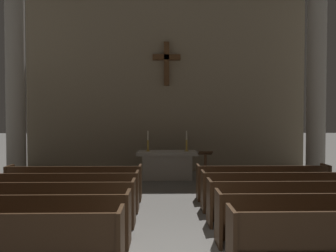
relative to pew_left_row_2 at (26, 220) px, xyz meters
The scene contains 15 objects.
pew_left_row_2 is the anchor object (origin of this frame).
pew_left_row_3 1.00m from the pew_left_row_2, 90.00° to the left, with size 3.56×0.50×0.95m.
pew_left_row_4 1.99m from the pew_left_row_2, 90.00° to the left, with size 3.56×0.50×0.95m.
pew_left_row_5 2.99m from the pew_left_row_2, 90.00° to the left, with size 3.56×0.50×0.95m.
pew_right_row_2 5.07m from the pew_left_row_2, ahead, with size 3.56×0.50×0.95m.
pew_right_row_3 5.16m from the pew_left_row_2, 11.12° to the left, with size 3.56×0.50×0.95m.
pew_right_row_4 5.44m from the pew_left_row_2, 21.45° to the left, with size 3.56×0.50×0.95m.
pew_right_row_5 5.88m from the pew_left_row_2, 30.52° to the left, with size 3.56×0.50×0.95m.
column_left_second 6.94m from the pew_left_row_2, 116.26° to the left, with size 0.95×0.95×7.54m.
column_right_second 10.07m from the pew_left_row_2, 35.31° to the left, with size 0.95×0.95×7.54m.
altar 6.38m from the pew_left_row_2, 66.62° to the left, with size 2.20×0.90×1.01m.
candlestick_left 6.19m from the pew_left_row_2, 72.62° to the left, with size 0.16×0.16×0.74m.
candlestick_right 6.74m from the pew_left_row_2, 61.11° to the left, with size 0.16×0.16×0.74m.
apse_with_cross 8.83m from the pew_left_row_2, 71.73° to the left, with size 11.52×0.46×8.06m.
lectern 5.98m from the pew_left_row_2, 51.19° to the left, with size 0.44×0.36×1.15m.
Camera 1 is at (-0.21, -4.35, 2.23)m, focal length 33.09 mm.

